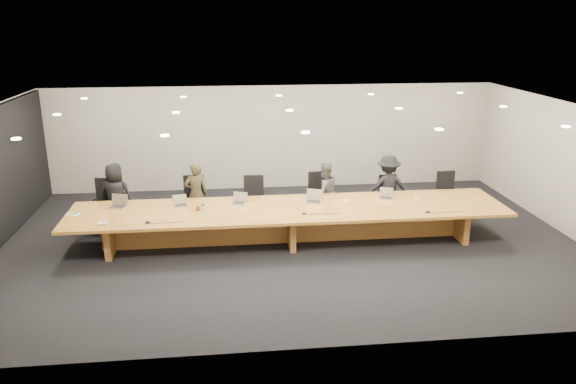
% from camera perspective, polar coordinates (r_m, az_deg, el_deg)
% --- Properties ---
extents(ground, '(12.00, 12.00, 0.00)m').
position_cam_1_polar(ground, '(11.86, 0.16, -5.05)').
color(ground, black).
rests_on(ground, ground).
extents(back_wall, '(12.00, 0.02, 2.80)m').
position_cam_1_polar(back_wall, '(15.27, -1.56, 5.55)').
color(back_wall, beige).
rests_on(back_wall, ground).
extents(conference_table, '(9.00, 1.80, 0.75)m').
position_cam_1_polar(conference_table, '(11.67, 0.17, -2.68)').
color(conference_table, '#8C5C1E').
rests_on(conference_table, ground).
extents(chair_far_left, '(0.67, 0.67, 1.14)m').
position_cam_1_polar(chair_far_left, '(13.02, -18.22, -1.21)').
color(chair_far_left, black).
rests_on(chair_far_left, ground).
extents(chair_left, '(0.60, 0.60, 1.12)m').
position_cam_1_polar(chair_left, '(12.82, -9.56, -0.87)').
color(chair_left, black).
rests_on(chair_left, ground).
extents(chair_mid_left, '(0.60, 0.60, 1.09)m').
position_cam_1_polar(chair_mid_left, '(12.78, -3.50, -0.80)').
color(chair_mid_left, black).
rests_on(chair_mid_left, ground).
extents(chair_mid_right, '(0.69, 0.69, 1.13)m').
position_cam_1_polar(chair_mid_right, '(12.96, 3.41, -0.43)').
color(chair_mid_right, black).
rests_on(chair_mid_right, ground).
extents(chair_right, '(0.56, 0.56, 1.02)m').
position_cam_1_polar(chair_right, '(13.32, 10.31, -0.47)').
color(chair_right, black).
rests_on(chair_right, ground).
extents(chair_far_right, '(0.55, 0.55, 1.05)m').
position_cam_1_polar(chair_far_right, '(13.80, 15.96, -0.16)').
color(chair_far_right, black).
rests_on(chair_far_right, ground).
extents(person_a, '(0.79, 0.57, 1.49)m').
position_cam_1_polar(person_a, '(12.94, -17.10, -0.40)').
color(person_a, black).
rests_on(person_a, ground).
extents(person_b, '(0.58, 0.44, 1.44)m').
position_cam_1_polar(person_b, '(12.76, -9.32, -0.21)').
color(person_b, '#312B1B').
rests_on(person_b, ground).
extents(person_c, '(0.80, 0.70, 1.40)m').
position_cam_1_polar(person_c, '(12.82, 3.73, -0.02)').
color(person_c, '#4C4C4E').
rests_on(person_c, ground).
extents(person_d, '(0.97, 0.56, 1.51)m').
position_cam_1_polar(person_d, '(13.19, 10.11, 0.49)').
color(person_d, black).
rests_on(person_d, ground).
extents(laptop_a, '(0.40, 0.34, 0.27)m').
position_cam_1_polar(laptop_a, '(12.10, -16.99, -0.92)').
color(laptop_a, tan).
rests_on(laptop_a, conference_table).
extents(laptop_b, '(0.33, 0.27, 0.23)m').
position_cam_1_polar(laptop_b, '(11.89, -10.87, -0.88)').
color(laptop_b, tan).
rests_on(laptop_b, conference_table).
extents(laptop_c, '(0.36, 0.31, 0.24)m').
position_cam_1_polar(laptop_c, '(11.86, -5.03, -0.65)').
color(laptop_c, '#C5B796').
rests_on(laptop_c, conference_table).
extents(laptop_d, '(0.40, 0.35, 0.27)m').
position_cam_1_polar(laptop_d, '(11.91, 2.61, -0.43)').
color(laptop_d, '#B7AC8C').
rests_on(laptop_d, conference_table).
extents(laptop_e, '(0.35, 0.30, 0.23)m').
position_cam_1_polar(laptop_e, '(12.34, 9.93, -0.14)').
color(laptop_e, tan).
rests_on(laptop_e, conference_table).
extents(water_bottle, '(0.10, 0.10, 0.24)m').
position_cam_1_polar(water_bottle, '(11.56, -8.64, -1.25)').
color(water_bottle, '#ACBDB7').
rests_on(water_bottle, conference_table).
extents(amber_mug, '(0.09, 0.09, 0.09)m').
position_cam_1_polar(amber_mug, '(11.57, -9.14, -1.66)').
color(amber_mug, maroon).
rests_on(amber_mug, conference_table).
extents(paper_cup_near, '(0.10, 0.10, 0.09)m').
position_cam_1_polar(paper_cup_near, '(11.87, 5.79, -1.04)').
color(paper_cup_near, white).
rests_on(paper_cup_near, conference_table).
extents(paper_cup_far, '(0.09, 0.09, 0.10)m').
position_cam_1_polar(paper_cup_far, '(12.26, 12.97, -0.77)').
color(paper_cup_far, white).
rests_on(paper_cup_far, conference_table).
extents(notepad, '(0.30, 0.27, 0.01)m').
position_cam_1_polar(notepad, '(11.99, -21.01, -2.13)').
color(notepad, white).
rests_on(notepad, conference_table).
extents(lime_gadget, '(0.20, 0.15, 0.03)m').
position_cam_1_polar(lime_gadget, '(11.98, -20.95, -2.03)').
color(lime_gadget, green).
rests_on(lime_gadget, notepad).
extents(av_box, '(0.19, 0.15, 0.03)m').
position_cam_1_polar(av_box, '(11.26, -18.35, -3.06)').
color(av_box, '#B1B1B6').
rests_on(av_box, conference_table).
extents(mic_left, '(0.14, 0.14, 0.03)m').
position_cam_1_polar(mic_left, '(11.10, -14.08, -2.97)').
color(mic_left, black).
rests_on(mic_left, conference_table).
extents(mic_center, '(0.14, 0.14, 0.03)m').
position_cam_1_polar(mic_center, '(11.24, 1.64, -2.17)').
color(mic_center, black).
rests_on(mic_center, conference_table).
extents(mic_right, '(0.13, 0.13, 0.03)m').
position_cam_1_polar(mic_right, '(11.67, 14.02, -1.95)').
color(mic_right, black).
rests_on(mic_right, conference_table).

